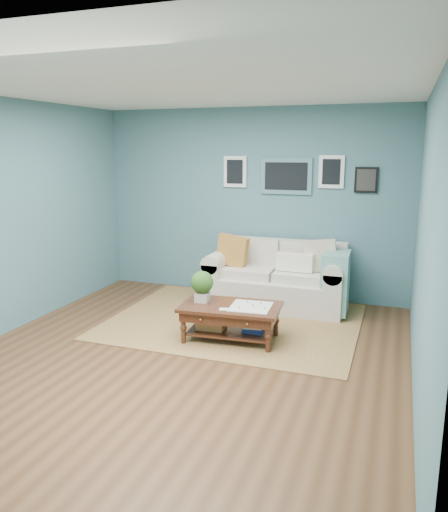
% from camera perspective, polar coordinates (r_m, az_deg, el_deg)
% --- Properties ---
extents(room_shell, '(5.00, 5.02, 2.70)m').
position_cam_1_polar(room_shell, '(4.98, -4.60, 3.26)').
color(room_shell, brown).
rests_on(room_shell, ground).
extents(area_rug, '(3.04, 2.43, 0.01)m').
position_cam_1_polar(area_rug, '(6.33, 1.16, -7.42)').
color(area_rug, brown).
rests_on(area_rug, ground).
extents(loveseat, '(1.91, 0.87, 0.98)m').
position_cam_1_polar(loveseat, '(6.84, 6.69, -2.52)').
color(loveseat, silver).
rests_on(loveseat, ground).
extents(coffee_table, '(1.15, 0.72, 0.77)m').
position_cam_1_polar(coffee_table, '(5.65, 0.21, -6.26)').
color(coffee_table, '#35150A').
rests_on(coffee_table, ground).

